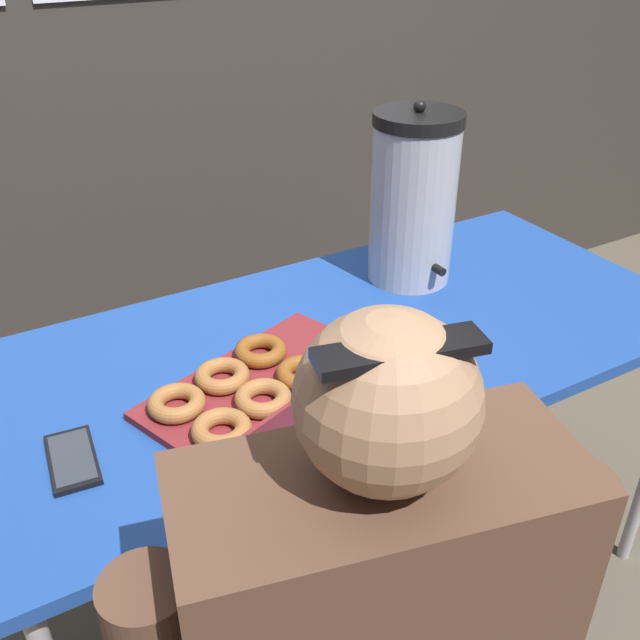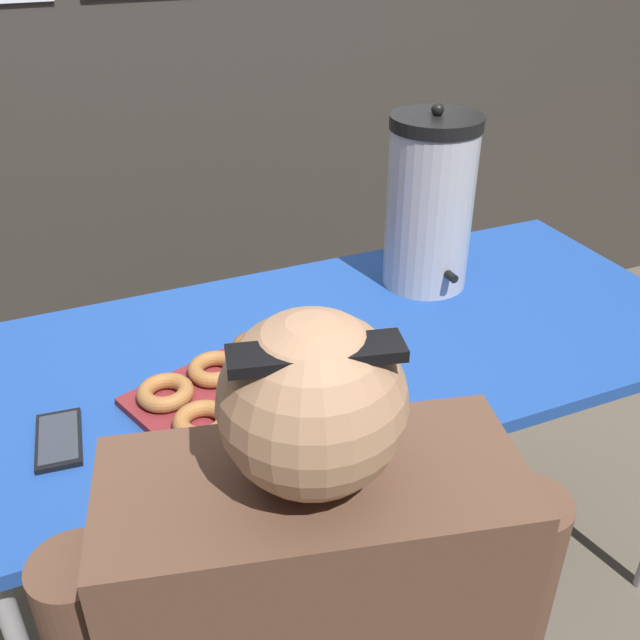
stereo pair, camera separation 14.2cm
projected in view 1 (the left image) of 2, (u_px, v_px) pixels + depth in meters
The scene contains 5 objects.
ground_plane at pixel (343, 581), 1.87m from camera, with size 12.00×12.00×0.00m, color brown.
folding_table at pixel (349, 356), 1.51m from camera, with size 1.51×0.71×0.76m.
donut_box at pixel (262, 383), 1.30m from camera, with size 0.51×0.38×0.05m.
coffee_urn at pixel (413, 199), 1.61m from camera, with size 0.20×0.23×0.42m.
cell_phone at pixel (73, 459), 1.15m from camera, with size 0.09×0.15×0.01m.
Camera 1 is at (-0.68, -1.05, 1.55)m, focal length 40.00 mm.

